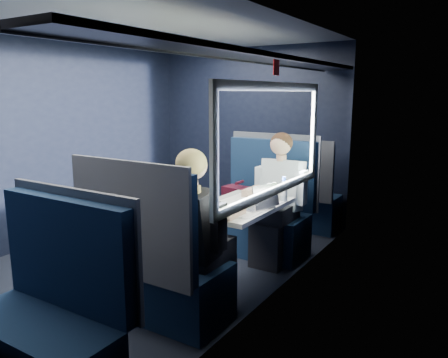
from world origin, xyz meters
The scene contains 13 objects.
ground centered at (0.00, 0.00, -0.01)m, with size 2.80×4.20×0.01m, color black.
room_shell centered at (0.02, 0.00, 1.48)m, with size 3.00×4.40×2.40m.
table centered at (1.03, 0.00, 0.66)m, with size 0.62×1.00×0.74m.
seat_bay_near centered at (0.84, 0.87, 0.42)m, with size 1.04×0.62×1.26m.
seat_bay_far centered at (0.85, -0.87, 0.41)m, with size 1.04×0.62×1.26m.
seat_row_front centered at (0.85, 1.80, 0.41)m, with size 1.04×0.51×1.16m.
seat_row_back centered at (0.85, -1.80, 0.41)m, with size 1.04×0.51×1.16m.
man centered at (1.10, 0.70, 0.72)m, with size 0.53×0.56×1.32m.
woman centered at (1.10, -0.71, 0.73)m, with size 0.53×0.56×1.32m.
papers centered at (1.10, 0.00, 0.74)m, with size 0.50×0.72×0.01m, color white.
laptop centered at (1.28, -0.03, 0.80)m, with size 0.29×0.34×0.21m.
bottle_small centered at (1.33, 0.32, 0.84)m, with size 0.06×0.06×0.22m.
cup centered at (1.28, 0.36, 0.78)m, with size 0.07×0.07×0.09m, color white.
Camera 1 is at (2.90, -3.20, 1.69)m, focal length 35.00 mm.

